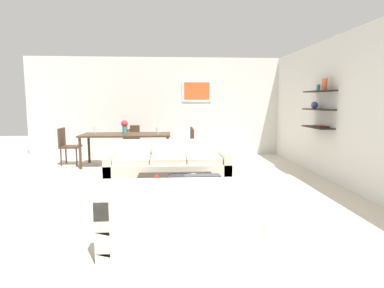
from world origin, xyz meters
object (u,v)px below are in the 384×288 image
dining_table (126,137)px  wine_glass_left_far (95,129)px  sofa_beige (168,168)px  candle_jar (194,176)px  apple_on_coffee_table (157,178)px  dining_chair_right_far (187,143)px  coffee_table (176,192)px  dining_chair_head (131,140)px  wine_glass_right_near (158,129)px  loveseat_white (183,217)px  dining_chair_right_near (188,145)px  decorative_bowl (179,177)px  wine_glass_head (128,127)px  wine_glass_right_far (158,129)px  dining_chair_left_far (67,144)px  centerpiece_vase (125,126)px

dining_table → wine_glass_left_far: wine_glass_left_far is taller
sofa_beige → candle_jar: sofa_beige is taller
apple_on_coffee_table → dining_chair_right_far: size_ratio=0.08×
coffee_table → dining_chair_head: bearing=106.1°
sofa_beige → apple_on_coffee_table: size_ratio=29.74×
apple_on_coffee_table → wine_glass_right_near: wine_glass_right_near is taller
loveseat_white → dining_chair_head: dining_chair_head is taller
dining_chair_right_near → apple_on_coffee_table: bearing=-101.8°
decorative_bowl → dining_table: dining_table is taller
sofa_beige → wine_glass_head: 2.45m
sofa_beige → dining_table: bearing=119.3°
wine_glass_right_far → wine_glass_head: 0.79m
loveseat_white → wine_glass_left_far: size_ratio=10.27×
wine_glass_right_far → dining_table: bearing=-171.5°
decorative_bowl → dining_chair_right_far: 3.24m
decorative_bowl → wine_glass_head: bearing=108.8°
wine_glass_head → dining_chair_right_far: bearing=-7.4°
wine_glass_head → dining_table: bearing=-90.0°
dining_chair_left_far → candle_jar: bearing=-48.7°
coffee_table → dining_chair_left_far: 4.11m
dining_chair_right_near → wine_glass_right_far: wine_glass_right_far is taller
sofa_beige → dining_chair_left_far: 3.14m
coffee_table → dining_table: size_ratio=0.56×
candle_jar → dining_chair_head: dining_chair_head is taller
coffee_table → centerpiece_vase: 3.36m
apple_on_coffee_table → dining_table: dining_table is taller
coffee_table → dining_chair_right_near: bearing=83.4°
decorative_bowl → apple_on_coffee_table: (-0.32, -0.02, 0.00)m
loveseat_white → candle_jar: loveseat_white is taller
loveseat_white → dining_chair_head: (-1.17, 5.17, 0.21)m
dining_chair_right_far → apple_on_coffee_table: bearing=-100.4°
sofa_beige → wine_glass_left_far: wine_glass_left_far is taller
loveseat_white → dining_chair_right_far: 4.53m
sofa_beige → dining_chair_left_far: bearing=140.9°
loveseat_white → dining_chair_right_far: (0.27, 4.52, 0.21)m
dining_table → dining_chair_left_far: size_ratio=2.34×
loveseat_white → dining_chair_left_far: bearing=119.9°
candle_jar → dining_chair_head: bearing=109.6°
wine_glass_right_near → wine_glass_right_far: (0.00, 0.22, -0.01)m
dining_chair_left_far → centerpiece_vase: bearing=-6.1°
coffee_table → apple_on_coffee_table: (-0.27, -0.04, 0.23)m
coffee_table → wine_glass_right_far: (-0.37, 3.12, 0.66)m
candle_jar → wine_glass_right_far: bearing=101.5°
sofa_beige → apple_on_coffee_table: (-0.16, -1.28, 0.12)m
sofa_beige → centerpiece_vase: 2.20m
candle_jar → dining_chair_left_far: bearing=131.3°
wine_glass_right_far → centerpiece_vase: bearing=-175.6°
dining_table → dining_chair_right_near: dining_chair_right_near is taller
loveseat_white → coffee_table: loveseat_white is taller
wine_glass_right_near → wine_glass_head: wine_glass_head is taller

